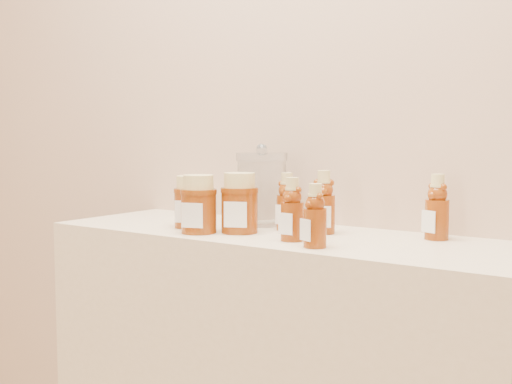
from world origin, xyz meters
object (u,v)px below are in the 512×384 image
Objects in this scene: bear_bottle_front_left at (292,205)px; bear_bottle_back_left at (287,198)px; glass_canister at (262,186)px; honey_jar_left at (190,202)px.

bear_bottle_back_left is at bearing 128.28° from bear_bottle_front_left.
bear_bottle_back_left and bear_bottle_front_left have the same top height.
bear_bottle_front_left is at bearing -61.20° from bear_bottle_back_left.
bear_bottle_back_left is 0.12m from glass_canister.
glass_canister is at bearing 150.85° from bear_bottle_back_left.
glass_canister is (0.12, 0.15, 0.04)m from honey_jar_left.
bear_bottle_back_left is 0.25m from honey_jar_left.
glass_canister reaches higher than honey_jar_left.
bear_bottle_front_left is at bearing -24.40° from honey_jar_left.
bear_bottle_front_left is 0.78× the size of glass_canister.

